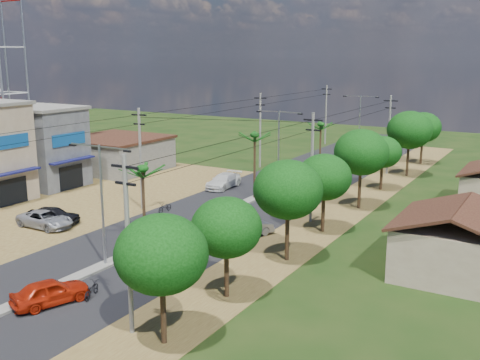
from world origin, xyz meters
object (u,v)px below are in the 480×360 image
Objects in this scene: car_parked_silver at (45,220)px; car_parked_dark at (53,216)px; car_red_near at (50,292)px; car_white_far at (223,181)px; moto_rider_east at (91,290)px; car_silver_mid at (247,228)px.

car_parked_dark is at bearing 7.67° from car_parked_silver.
car_red_near is 0.88× the size of car_parked_silver.
car_white_far is 2.91× the size of moto_rider_east.
car_red_near is 0.99× the size of car_parked_dark.
car_white_far reaches higher than moto_rider_east.
car_parked_dark reaches higher than car_red_near.
car_red_near is 14.94m from car_parked_silver.
car_red_near is 2.20m from moto_rider_east.
moto_rider_east is at bearing 104.58° from car_silver_mid.
car_white_far reaches higher than car_silver_mid.
car_red_near is at bearing -130.66° from car_parked_silver.
car_parked_silver is at bearing 45.95° from car_silver_mid.
car_parked_dark reaches higher than car_parked_silver.
car_parked_silver is 1.12× the size of car_parked_dark.
car_parked_dark is at bearing -54.38° from moto_rider_east.
car_parked_silver is at bearing -106.73° from car_white_far.
car_silver_mid is at bearing -119.58° from moto_rider_east.
car_parked_silver is (-11.49, 9.55, -0.05)m from car_red_near.
car_white_far is (-10.00, 12.56, 0.03)m from car_silver_mid.
car_silver_mid reaches higher than car_parked_silver.
car_white_far is at bearing -94.07° from moto_rider_east.
car_parked_dark reaches higher than car_silver_mid.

